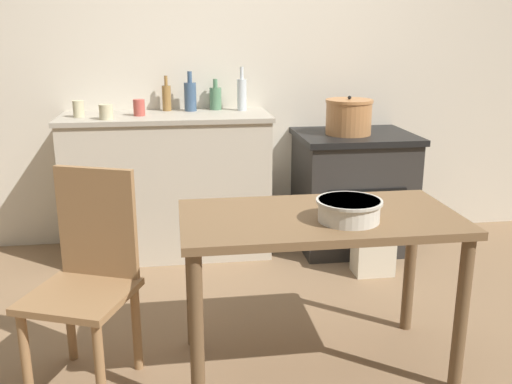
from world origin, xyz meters
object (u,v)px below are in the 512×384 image
Objects in this scene: mixing_bowl_large at (349,209)px; cup_mid_right at (139,108)px; stock_pot at (349,117)px; bottle_center_left at (190,96)px; bottle_far_left at (242,94)px; chair at (88,274)px; cup_center_right at (78,109)px; stove at (352,190)px; flour_sack at (374,243)px; cup_center at (106,112)px; work_table at (319,239)px; bottle_mid_left at (167,97)px; bottle_left at (216,98)px.

cup_mid_right is (-0.91, 1.58, 0.23)m from mixing_bowl_large.
bottle_center_left is (-1.04, 0.24, 0.13)m from stock_pot.
mixing_bowl_large is 0.92× the size of bottle_far_left.
cup_center_right is at bearing 120.28° from chair.
stove is 2.97× the size of mixing_bowl_large.
cup_mid_right is (-0.33, -0.18, -0.05)m from bottle_center_left.
cup_center_right is at bearing 163.96° from flour_sack.
cup_center is at bearing 113.02° from chair.
flour_sack is at bearing -20.49° from cup_mid_right.
work_table is (-0.62, -1.45, 0.21)m from stove.
cup_center_right reaches higher than mixing_bowl_large.
stock_pot is (0.56, 1.42, 0.31)m from work_table.
bottle_far_left is at bearing 162.96° from stock_pot.
flour_sack is 4.37× the size of cup_center.
stove is 1.59m from work_table.
cup_center_right is (-0.55, -0.23, -0.04)m from bottle_mid_left.
bottle_center_left is 0.38m from cup_mid_right.
bottle_left is 2.02× the size of cup_mid_right.
cup_center is at bearing -177.29° from stock_pot.
bottle_mid_left reaches higher than stove.
chair is at bearing -81.76° from cup_center_right.
bottle_far_left is at bearing 94.64° from work_table.
bottle_mid_left is at bearing 110.65° from work_table.
bottle_mid_left is (-0.73, 1.79, 0.27)m from mixing_bowl_large.
chair is 1.85m from bottle_left.
bottle_center_left reaches higher than cup_center.
stove is 0.68× the size of work_table.
bottle_left reaches higher than mixing_bowl_large.
bottle_left is (-0.40, 1.80, 0.26)m from mixing_bowl_large.
cup_mid_right is at bearing -129.02° from bottle_mid_left.
bottle_mid_left is at bearing 173.07° from bottle_far_left.
cup_center is (-0.70, -0.36, -0.04)m from bottle_left.
stock_pot is at bearing -2.42° from cup_mid_right.
bottle_left is at bearing 164.71° from stove.
mixing_bowl_large is 1.77m from bottle_far_left.
stock_pot is 1.34× the size of bottle_mid_left.
chair is 4.40× the size of bottle_left.
flour_sack is 3.85× the size of cup_mid_right.
bottle_mid_left is 0.16m from bottle_center_left.
bottle_far_left is 0.70m from cup_mid_right.
work_table is 1.56m from stock_pot.
work_table is 1.73m from cup_mid_right.
bottle_left reaches higher than stock_pot.
bottle_far_left reaches higher than chair.
cup_mid_right is (-0.68, -0.15, -0.06)m from bottle_far_left.
chair reaches higher than work_table.
bottle_mid_left is 2.57× the size of cup_center.
cup_center is 0.87× the size of cup_center_right.
bottle_left is 0.18m from bottle_center_left.
bottle_far_left is 0.19m from bottle_left.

